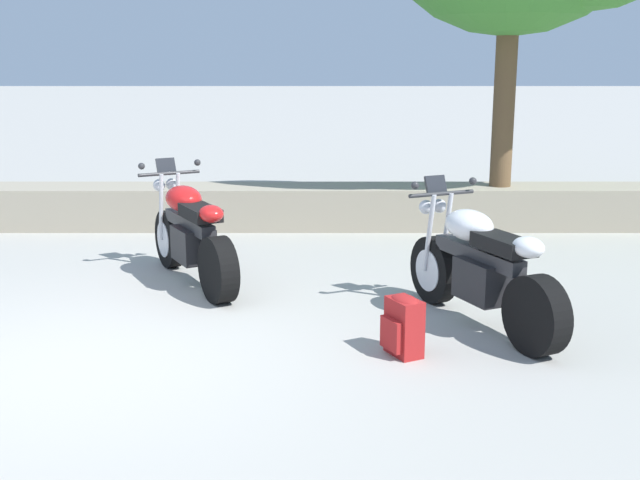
# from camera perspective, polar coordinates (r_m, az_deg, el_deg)

# --- Properties ---
(ground_plane) EXTENTS (120.00, 120.00, 0.00)m
(ground_plane) POSITION_cam_1_polar(r_m,az_deg,el_deg) (6.17, -16.87, -8.44)
(ground_plane) COLOR #A3A099
(stone_wall) EXTENTS (36.00, 0.80, 0.55)m
(stone_wall) POSITION_cam_1_polar(r_m,az_deg,el_deg) (10.62, -9.74, 2.41)
(stone_wall) COLOR gray
(stone_wall) RESTS_ON ground
(motorcycle_red_near_left) EXTENTS (1.17, 1.89, 1.18)m
(motorcycle_red_near_left) POSITION_cam_1_polar(r_m,az_deg,el_deg) (7.91, -9.64, 0.32)
(motorcycle_red_near_left) COLOR black
(motorcycle_red_near_left) RESTS_ON ground
(motorcycle_white_centre) EXTENTS (1.07, 1.95, 1.18)m
(motorcycle_white_centre) POSITION_cam_1_polar(r_m,az_deg,el_deg) (6.68, 11.25, -2.09)
(motorcycle_white_centre) COLOR black
(motorcycle_white_centre) RESTS_ON ground
(rider_backpack) EXTENTS (0.33, 0.35, 0.47)m
(rider_backpack) POSITION_cam_1_polar(r_m,az_deg,el_deg) (5.99, 5.82, -6.11)
(rider_backpack) COLOR #A31E1E
(rider_backpack) RESTS_ON ground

